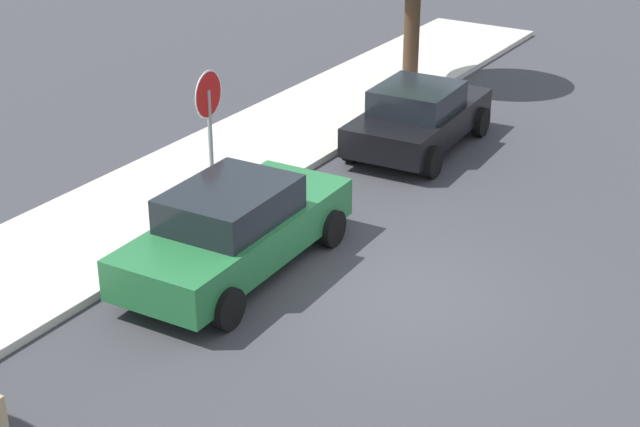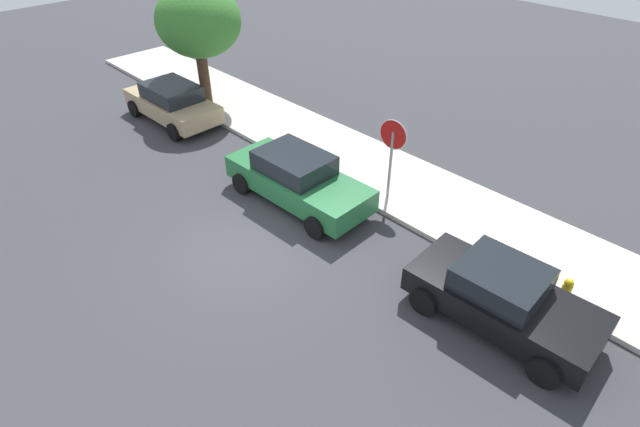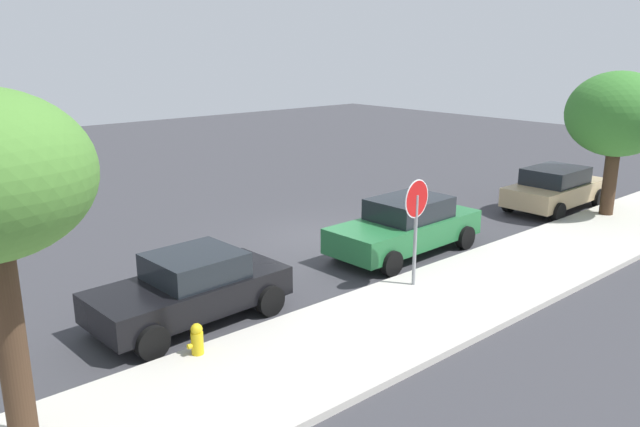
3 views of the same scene
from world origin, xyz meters
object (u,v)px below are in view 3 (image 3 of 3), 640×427
object	(u,v)px
stop_sign	(416,214)
parked_car_green	(406,226)
parked_car_black	(191,288)
parked_car_tan	(555,188)
fire_hydrant	(197,342)
street_tree_near_corner	(618,115)

from	to	relation	value
stop_sign	parked_car_green	xyz separation A→B (m)	(-1.84, -1.87, -1.04)
parked_car_black	parked_car_tan	bearing A→B (deg)	178.89
parked_car_black	fire_hydrant	size ratio (longest dim) A/B	5.66
stop_sign	parked_car_black	distance (m)	5.11
parked_car_tan	street_tree_near_corner	bearing A→B (deg)	95.89
parked_car_green	parked_car_tan	xyz separation A→B (m)	(-7.26, 0.26, -0.01)
parked_car_green	street_tree_near_corner	xyz separation A→B (m)	(-7.43, 1.95, 2.56)
parked_car_tan	street_tree_near_corner	xyz separation A→B (m)	(-0.17, 1.69, 2.57)
fire_hydrant	street_tree_near_corner	bearing A→B (deg)	178.42
parked_car_tan	fire_hydrant	world-z (taller)	parked_car_tan
street_tree_near_corner	parked_car_black	bearing A→B (deg)	-8.00
parked_car_black	street_tree_near_corner	size ratio (longest dim) A/B	0.87
stop_sign	parked_car_tan	world-z (taller)	stop_sign
parked_car_black	parked_car_tan	xyz separation A→B (m)	(-13.72, 0.27, 0.03)
parked_car_black	stop_sign	bearing A→B (deg)	157.91
stop_sign	fire_hydrant	world-z (taller)	stop_sign
parked_car_green	stop_sign	bearing A→B (deg)	45.53
parked_car_tan	street_tree_near_corner	world-z (taller)	street_tree_near_corner
stop_sign	parked_car_green	distance (m)	2.82
parked_car_tan	fire_hydrant	bearing A→B (deg)	5.05
parked_car_tan	street_tree_near_corner	size ratio (longest dim) A/B	0.90
stop_sign	fire_hydrant	xyz separation A→B (m)	(5.40, -0.33, -1.44)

